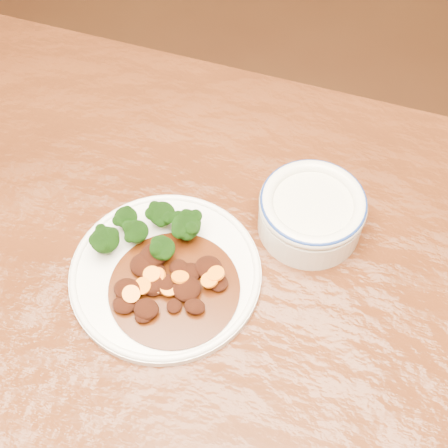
# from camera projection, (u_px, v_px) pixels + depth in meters

# --- Properties ---
(dining_table) EXTENTS (1.55, 0.98, 0.75)m
(dining_table) POSITION_uv_depth(u_px,v_px,m) (207.00, 354.00, 0.82)
(dining_table) COLOR #50230E
(dining_table) RESTS_ON ground
(dinner_plate) EXTENTS (0.24, 0.24, 0.02)m
(dinner_plate) POSITION_uv_depth(u_px,v_px,m) (165.00, 273.00, 0.79)
(dinner_plate) COLOR white
(dinner_plate) RESTS_ON dining_table
(broccoli_florets) EXTENTS (0.13, 0.09, 0.04)m
(broccoli_florets) POSITION_uv_depth(u_px,v_px,m) (153.00, 229.00, 0.80)
(broccoli_florets) COLOR #7FA354
(broccoli_florets) RESTS_ON dinner_plate
(mince_stew) EXTENTS (0.16, 0.16, 0.03)m
(mince_stew) POSITION_uv_depth(u_px,v_px,m) (168.00, 282.00, 0.77)
(mince_stew) COLOR #401D06
(mince_stew) RESTS_ON dinner_plate
(dip_bowl) EXTENTS (0.14, 0.14, 0.06)m
(dip_bowl) POSITION_uv_depth(u_px,v_px,m) (311.00, 212.00, 0.81)
(dip_bowl) COLOR silver
(dip_bowl) RESTS_ON dining_table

